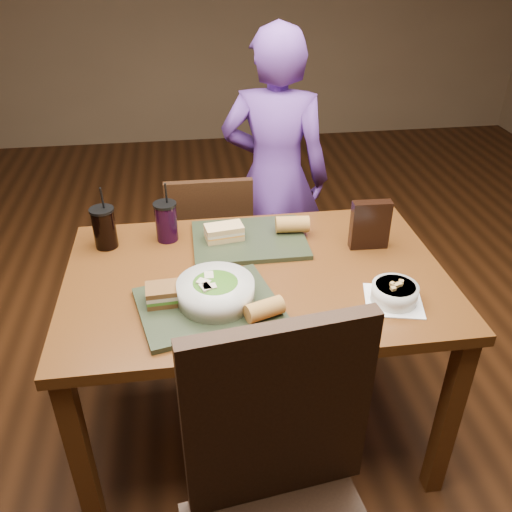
# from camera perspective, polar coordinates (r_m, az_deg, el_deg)

# --- Properties ---
(ground) EXTENTS (6.00, 6.00, 0.00)m
(ground) POSITION_cam_1_polar(r_m,az_deg,el_deg) (2.36, -0.00, -17.20)
(ground) COLOR #381C0B
(ground) RESTS_ON ground
(dining_table) EXTENTS (1.30, 0.85, 0.75)m
(dining_table) POSITION_cam_1_polar(r_m,az_deg,el_deg) (1.91, -0.00, -4.09)
(dining_table) COLOR #542D10
(dining_table) RESTS_ON ground
(chair_near) EXTENTS (0.51, 0.52, 1.06)m
(chair_near) POSITION_cam_1_polar(r_m,az_deg,el_deg) (1.42, 3.02, -25.08)
(chair_near) COLOR black
(chair_near) RESTS_ON ground
(chair_far) EXTENTS (0.38, 0.38, 0.86)m
(chair_far) POSITION_cam_1_polar(r_m,az_deg,el_deg) (2.53, -4.80, 0.76)
(chair_far) COLOR black
(chair_far) RESTS_ON ground
(diner) EXTENTS (0.60, 0.48, 1.43)m
(diner) POSITION_cam_1_polar(r_m,az_deg,el_deg) (2.65, 2.03, 8.16)
(diner) COLOR #613592
(diner) RESTS_ON ground
(tray_near) EXTENTS (0.48, 0.40, 0.02)m
(tray_near) POSITION_cam_1_polar(r_m,az_deg,el_deg) (1.70, -5.08, -5.14)
(tray_near) COLOR black
(tray_near) RESTS_ON dining_table
(tray_far) EXTENTS (0.42, 0.32, 0.02)m
(tray_far) POSITION_cam_1_polar(r_m,az_deg,el_deg) (2.04, -0.71, 1.72)
(tray_far) COLOR black
(tray_far) RESTS_ON dining_table
(salad_bowl) EXTENTS (0.24, 0.24, 0.08)m
(salad_bowl) POSITION_cam_1_polar(r_m,az_deg,el_deg) (1.68, -4.27, -3.61)
(salad_bowl) COLOR silver
(salad_bowl) RESTS_ON tray_near
(soup_bowl) EXTENTS (0.21, 0.21, 0.07)m
(soup_bowl) POSITION_cam_1_polar(r_m,az_deg,el_deg) (1.76, 14.38, -3.77)
(soup_bowl) COLOR white
(soup_bowl) RESTS_ON dining_table
(sandwich_near) EXTENTS (0.13, 0.09, 0.06)m
(sandwich_near) POSITION_cam_1_polar(r_m,az_deg,el_deg) (1.70, -9.45, -3.97)
(sandwich_near) COLOR #593819
(sandwich_near) RESTS_ON tray_near
(sandwich_far) EXTENTS (0.15, 0.10, 0.06)m
(sandwich_far) POSITION_cam_1_polar(r_m,az_deg,el_deg) (2.02, -3.37, 2.52)
(sandwich_far) COLOR tan
(sandwich_far) RESTS_ON tray_far
(baguette_near) EXTENTS (0.13, 0.09, 0.06)m
(baguette_near) POSITION_cam_1_polar(r_m,az_deg,el_deg) (1.62, 0.89, -5.62)
(baguette_near) COLOR #AD7533
(baguette_near) RESTS_ON tray_near
(baguette_far) EXTENTS (0.13, 0.07, 0.06)m
(baguette_far) POSITION_cam_1_polar(r_m,az_deg,el_deg) (2.06, 3.85, 3.36)
(baguette_far) COLOR #AD7533
(baguette_far) RESTS_ON tray_far
(cup_cola) EXTENTS (0.09, 0.09, 0.24)m
(cup_cola) POSITION_cam_1_polar(r_m,az_deg,el_deg) (2.05, -15.68, 2.91)
(cup_cola) COLOR black
(cup_cola) RESTS_ON dining_table
(cup_berry) EXTENTS (0.09, 0.09, 0.23)m
(cup_berry) POSITION_cam_1_polar(r_m,az_deg,el_deg) (2.05, -9.43, 3.63)
(cup_berry) COLOR black
(cup_berry) RESTS_ON dining_table
(chip_bag) EXTENTS (0.14, 0.05, 0.18)m
(chip_bag) POSITION_cam_1_polar(r_m,az_deg,el_deg) (2.01, 11.92, 3.23)
(chip_bag) COLOR black
(chip_bag) RESTS_ON dining_table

